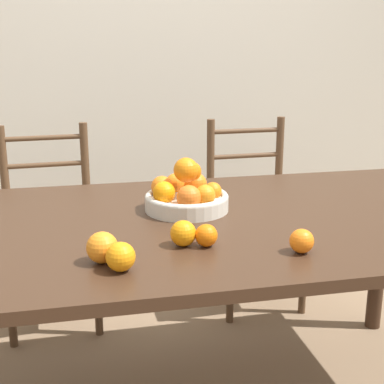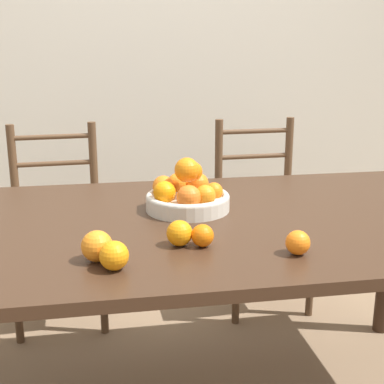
{
  "view_description": "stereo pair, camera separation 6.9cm",
  "coord_description": "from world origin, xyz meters",
  "px_view_note": "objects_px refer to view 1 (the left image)",
  "views": [
    {
      "loc": [
        -0.42,
        -1.61,
        1.3
      ],
      "look_at": [
        -0.07,
        0.02,
        0.84
      ],
      "focal_mm": 50.0,
      "sensor_mm": 36.0,
      "label": 1
    },
    {
      "loc": [
        -0.36,
        -1.63,
        1.3
      ],
      "look_at": [
        -0.07,
        0.02,
        0.84
      ],
      "focal_mm": 50.0,
      "sensor_mm": 36.0,
      "label": 2
    }
  ],
  "objects_px": {
    "orange_loose_2": "(121,257)",
    "orange_loose_3": "(302,241)",
    "orange_loose_0": "(183,233)",
    "chair_right": "(253,213)",
    "orange_loose_1": "(206,235)",
    "fruit_bowl": "(186,194)",
    "chair_left": "(50,227)",
    "orange_loose_4": "(102,248)"
  },
  "relations": [
    {
      "from": "orange_loose_0",
      "to": "orange_loose_2",
      "type": "relative_size",
      "value": 0.98
    },
    {
      "from": "orange_loose_1",
      "to": "orange_loose_3",
      "type": "distance_m",
      "value": 0.26
    },
    {
      "from": "fruit_bowl",
      "to": "chair_left",
      "type": "distance_m",
      "value": 0.97
    },
    {
      "from": "orange_loose_3",
      "to": "chair_left",
      "type": "relative_size",
      "value": 0.07
    },
    {
      "from": "orange_loose_2",
      "to": "chair_right",
      "type": "distance_m",
      "value": 1.48
    },
    {
      "from": "orange_loose_3",
      "to": "orange_loose_4",
      "type": "height_order",
      "value": "orange_loose_4"
    },
    {
      "from": "orange_loose_2",
      "to": "orange_loose_3",
      "type": "distance_m",
      "value": 0.49
    },
    {
      "from": "orange_loose_0",
      "to": "chair_left",
      "type": "relative_size",
      "value": 0.08
    },
    {
      "from": "fruit_bowl",
      "to": "orange_loose_4",
      "type": "relative_size",
      "value": 3.44
    },
    {
      "from": "orange_loose_1",
      "to": "chair_right",
      "type": "height_order",
      "value": "chair_right"
    },
    {
      "from": "orange_loose_1",
      "to": "chair_right",
      "type": "relative_size",
      "value": 0.07
    },
    {
      "from": "orange_loose_0",
      "to": "orange_loose_4",
      "type": "relative_size",
      "value": 0.89
    },
    {
      "from": "fruit_bowl",
      "to": "chair_right",
      "type": "distance_m",
      "value": 0.97
    },
    {
      "from": "orange_loose_3",
      "to": "chair_left",
      "type": "xyz_separation_m",
      "value": [
        -0.73,
        1.2,
        -0.32
      ]
    },
    {
      "from": "orange_loose_1",
      "to": "orange_loose_2",
      "type": "relative_size",
      "value": 0.85
    },
    {
      "from": "orange_loose_0",
      "to": "chair_right",
      "type": "height_order",
      "value": "chair_right"
    },
    {
      "from": "orange_loose_0",
      "to": "orange_loose_4",
      "type": "bearing_deg",
      "value": -162.11
    },
    {
      "from": "chair_right",
      "to": "chair_left",
      "type": "bearing_deg",
      "value": 178.15
    },
    {
      "from": "fruit_bowl",
      "to": "orange_loose_1",
      "type": "distance_m",
      "value": 0.35
    },
    {
      "from": "fruit_bowl",
      "to": "orange_loose_2",
      "type": "distance_m",
      "value": 0.54
    },
    {
      "from": "orange_loose_1",
      "to": "fruit_bowl",
      "type": "bearing_deg",
      "value": 87.79
    },
    {
      "from": "orange_loose_0",
      "to": "orange_loose_2",
      "type": "xyz_separation_m",
      "value": [
        -0.19,
        -0.14,
        0.0
      ]
    },
    {
      "from": "orange_loose_1",
      "to": "chair_left",
      "type": "height_order",
      "value": "chair_left"
    },
    {
      "from": "orange_loose_3",
      "to": "orange_loose_1",
      "type": "bearing_deg",
      "value": 157.19
    },
    {
      "from": "orange_loose_3",
      "to": "fruit_bowl",
      "type": "bearing_deg",
      "value": 117.04
    },
    {
      "from": "fruit_bowl",
      "to": "chair_right",
      "type": "relative_size",
      "value": 0.31
    },
    {
      "from": "orange_loose_0",
      "to": "orange_loose_3",
      "type": "relative_size",
      "value": 1.1
    },
    {
      "from": "orange_loose_2",
      "to": "chair_left",
      "type": "distance_m",
      "value": 1.29
    },
    {
      "from": "orange_loose_0",
      "to": "chair_right",
      "type": "relative_size",
      "value": 0.08
    },
    {
      "from": "orange_loose_3",
      "to": "orange_loose_0",
      "type": "bearing_deg",
      "value": 158.61
    },
    {
      "from": "orange_loose_1",
      "to": "chair_right",
      "type": "xyz_separation_m",
      "value": [
        0.52,
        1.1,
        -0.32
      ]
    },
    {
      "from": "orange_loose_2",
      "to": "chair_right",
      "type": "bearing_deg",
      "value": 57.82
    },
    {
      "from": "fruit_bowl",
      "to": "chair_left",
      "type": "bearing_deg",
      "value": 123.78
    },
    {
      "from": "orange_loose_0",
      "to": "orange_loose_3",
      "type": "height_order",
      "value": "orange_loose_0"
    },
    {
      "from": "orange_loose_1",
      "to": "chair_right",
      "type": "distance_m",
      "value": 1.26
    },
    {
      "from": "chair_right",
      "to": "orange_loose_1",
      "type": "bearing_deg",
      "value": -117.06
    },
    {
      "from": "orange_loose_3",
      "to": "chair_left",
      "type": "bearing_deg",
      "value": 121.38
    },
    {
      "from": "orange_loose_1",
      "to": "orange_loose_4",
      "type": "bearing_deg",
      "value": -169.07
    },
    {
      "from": "orange_loose_2",
      "to": "orange_loose_1",
      "type": "bearing_deg",
      "value": 25.59
    },
    {
      "from": "orange_loose_1",
      "to": "chair_left",
      "type": "relative_size",
      "value": 0.07
    },
    {
      "from": "fruit_bowl",
      "to": "orange_loose_0",
      "type": "relative_size",
      "value": 3.88
    },
    {
      "from": "orange_loose_1",
      "to": "orange_loose_4",
      "type": "relative_size",
      "value": 0.77
    }
  ]
}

